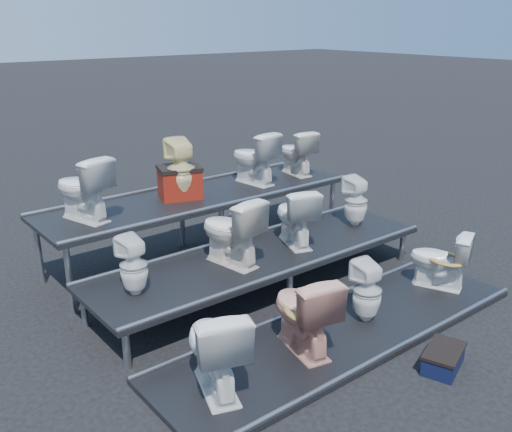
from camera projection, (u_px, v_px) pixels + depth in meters
ground at (262, 289)px, 6.74m from camera, size 80.00×80.00×0.00m
tier_front at (343, 332)px, 5.77m from camera, size 4.20×1.20×0.06m
tier_mid at (262, 272)px, 6.67m from camera, size 4.20×1.20×0.46m
tier_back at (201, 226)px, 7.56m from camera, size 4.20×1.20×0.86m
toilet_0 at (215, 347)px, 4.71m from camera, size 0.69×0.90×0.81m
toilet_1 at (303, 311)px, 5.30m from camera, size 0.61×0.86×0.80m
toilet_2 at (367, 291)px, 5.85m from camera, size 0.33×0.33×0.66m
toilet_3 at (439, 260)px, 6.58m from camera, size 0.61×0.76×0.68m
toilet_4 at (134, 265)px, 5.54m from camera, size 0.30×0.31×0.60m
toilet_5 at (231, 231)px, 6.20m from camera, size 0.54×0.82×0.77m
toilet_6 at (295, 216)px, 6.77m from camera, size 0.61×0.80×0.72m
toilet_7 at (356, 201)px, 7.41m from camera, size 0.31×0.32×0.66m
toilet_8 at (82, 188)px, 6.39m from camera, size 0.60×0.82×0.75m
toilet_9 at (181, 169)px, 7.14m from camera, size 0.39×0.40×0.78m
toilet_10 at (254, 158)px, 7.83m from camera, size 0.49×0.76×0.73m
toilet_11 at (296, 152)px, 8.31m from camera, size 0.45×0.69×0.65m
red_crate at (180, 184)px, 7.26m from camera, size 0.60×0.54×0.36m
step_stool at (443, 360)px, 5.20m from camera, size 0.53×0.42×0.17m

